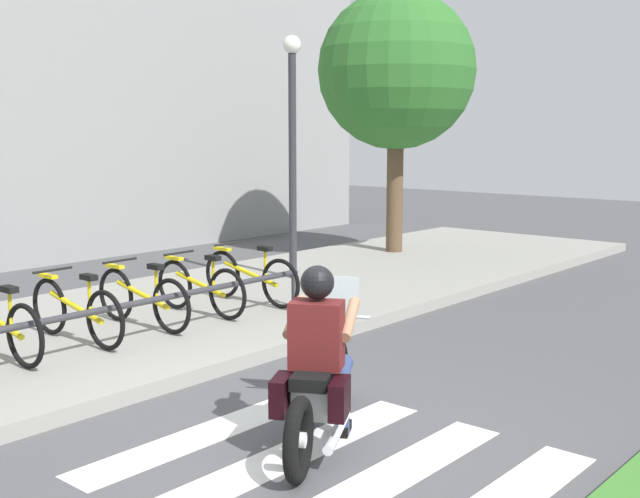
{
  "coord_description": "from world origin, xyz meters",
  "views": [
    {
      "loc": [
        -4.28,
        -3.89,
        2.43
      ],
      "look_at": [
        1.53,
        1.13,
        1.28
      ],
      "focal_mm": 44.36,
      "sensor_mm": 36.0,
      "label": 1
    }
  ],
  "objects_px": {
    "bike_rack": "(105,312)",
    "bicycle_4": "(142,298)",
    "bicycle_5": "(200,287)",
    "rider": "(319,342)",
    "bicycle_3": "(76,311)",
    "motorcycle": "(321,384)",
    "street_lamp": "(292,135)",
    "tree_near_rack": "(396,71)",
    "bicycle_6": "(250,277)"
  },
  "relations": [
    {
      "from": "bike_rack",
      "to": "bicycle_4",
      "type": "bearing_deg",
      "value": 32.23
    },
    {
      "from": "bicycle_5",
      "to": "bicycle_4",
      "type": "bearing_deg",
      "value": 179.99
    },
    {
      "from": "rider",
      "to": "bicycle_3",
      "type": "relative_size",
      "value": 0.84
    },
    {
      "from": "bicycle_3",
      "to": "bicycle_4",
      "type": "bearing_deg",
      "value": -0.0
    },
    {
      "from": "motorcycle",
      "to": "bicycle_4",
      "type": "height_order",
      "value": "motorcycle"
    },
    {
      "from": "street_lamp",
      "to": "tree_near_rack",
      "type": "distance_m",
      "value": 3.52
    },
    {
      "from": "bicycle_3",
      "to": "bicycle_6",
      "type": "bearing_deg",
      "value": -0.0
    },
    {
      "from": "motorcycle",
      "to": "bicycle_3",
      "type": "xyz_separation_m",
      "value": [
        0.05,
        3.56,
        0.05
      ]
    },
    {
      "from": "bicycle_4",
      "to": "bicycle_5",
      "type": "height_order",
      "value": "bicycle_4"
    },
    {
      "from": "bicycle_4",
      "to": "bike_rack",
      "type": "relative_size",
      "value": 0.28
    },
    {
      "from": "motorcycle",
      "to": "rider",
      "type": "height_order",
      "value": "rider"
    },
    {
      "from": "bicycle_5",
      "to": "bicycle_6",
      "type": "bearing_deg",
      "value": 0.0
    },
    {
      "from": "rider",
      "to": "bike_rack",
      "type": "xyz_separation_m",
      "value": [
        0.12,
        3.04,
        -0.24
      ]
    },
    {
      "from": "rider",
      "to": "tree_near_rack",
      "type": "distance_m",
      "value": 9.59
    },
    {
      "from": "rider",
      "to": "bicycle_6",
      "type": "relative_size",
      "value": 0.82
    },
    {
      "from": "motorcycle",
      "to": "bicycle_6",
      "type": "bearing_deg",
      "value": 52.92
    },
    {
      "from": "bicycle_5",
      "to": "bike_rack",
      "type": "height_order",
      "value": "bicycle_5"
    },
    {
      "from": "bike_rack",
      "to": "street_lamp",
      "type": "bearing_deg",
      "value": 17.72
    },
    {
      "from": "bicycle_5",
      "to": "tree_near_rack",
      "type": "xyz_separation_m",
      "value": [
        5.93,
        1.25,
        3.04
      ]
    },
    {
      "from": "bicycle_4",
      "to": "bicycle_5",
      "type": "xyz_separation_m",
      "value": [
        0.88,
        -0.0,
        -0.0
      ]
    },
    {
      "from": "bicycle_3",
      "to": "bicycle_6",
      "type": "relative_size",
      "value": 0.98
    },
    {
      "from": "bicycle_4",
      "to": "tree_near_rack",
      "type": "xyz_separation_m",
      "value": [
        6.81,
        1.25,
        3.03
      ]
    },
    {
      "from": "rider",
      "to": "bicycle_3",
      "type": "bearing_deg",
      "value": 88.02
    },
    {
      "from": "bicycle_3",
      "to": "bicycle_5",
      "type": "xyz_separation_m",
      "value": [
        1.76,
        -0.0,
        -0.0
      ]
    },
    {
      "from": "street_lamp",
      "to": "bicycle_5",
      "type": "bearing_deg",
      "value": -162.13
    },
    {
      "from": "bicycle_6",
      "to": "bike_rack",
      "type": "xyz_separation_m",
      "value": [
        -2.64,
        -0.55,
        0.07
      ]
    },
    {
      "from": "bicycle_4",
      "to": "bicycle_5",
      "type": "relative_size",
      "value": 1.04
    },
    {
      "from": "bicycle_4",
      "to": "bike_rack",
      "type": "bearing_deg",
      "value": -147.77
    },
    {
      "from": "bicycle_6",
      "to": "bicycle_4",
      "type": "bearing_deg",
      "value": 180.0
    },
    {
      "from": "bicycle_4",
      "to": "street_lamp",
      "type": "distance_m",
      "value": 4.07
    },
    {
      "from": "bicycle_5",
      "to": "tree_near_rack",
      "type": "distance_m",
      "value": 6.78
    },
    {
      "from": "bicycle_4",
      "to": "tree_near_rack",
      "type": "height_order",
      "value": "tree_near_rack"
    },
    {
      "from": "bicycle_6",
      "to": "tree_near_rack",
      "type": "relative_size",
      "value": 0.34
    },
    {
      "from": "bicycle_3",
      "to": "bicycle_4",
      "type": "xyz_separation_m",
      "value": [
        0.88,
        -0.0,
        -0.0
      ]
    },
    {
      "from": "bicycle_3",
      "to": "bicycle_4",
      "type": "distance_m",
      "value": 0.88
    },
    {
      "from": "street_lamp",
      "to": "tree_near_rack",
      "type": "relative_size",
      "value": 0.77
    },
    {
      "from": "rider",
      "to": "bike_rack",
      "type": "bearing_deg",
      "value": 87.66
    },
    {
      "from": "rider",
      "to": "bicycle_3",
      "type": "distance_m",
      "value": 3.61
    },
    {
      "from": "bike_rack",
      "to": "bicycle_3",
      "type": "bearing_deg",
      "value": 90.01
    },
    {
      "from": "bicycle_6",
      "to": "rider",
      "type": "bearing_deg",
      "value": -127.52
    },
    {
      "from": "tree_near_rack",
      "to": "bicycle_3",
      "type": "bearing_deg",
      "value": -170.76
    },
    {
      "from": "bicycle_4",
      "to": "street_lamp",
      "type": "height_order",
      "value": "street_lamp"
    },
    {
      "from": "bicycle_6",
      "to": "tree_near_rack",
      "type": "height_order",
      "value": "tree_near_rack"
    },
    {
      "from": "rider",
      "to": "bicycle_3",
      "type": "xyz_separation_m",
      "value": [
        0.12,
        3.6,
        -0.31
      ]
    },
    {
      "from": "rider",
      "to": "tree_near_rack",
      "type": "relative_size",
      "value": 0.28
    },
    {
      "from": "bike_rack",
      "to": "street_lamp",
      "type": "xyz_separation_m",
      "value": [
        4.4,
        1.4,
        1.8
      ]
    },
    {
      "from": "bike_rack",
      "to": "tree_near_rack",
      "type": "distance_m",
      "value": 8.43
    },
    {
      "from": "bicycle_3",
      "to": "bike_rack",
      "type": "distance_m",
      "value": 0.56
    },
    {
      "from": "rider",
      "to": "tree_near_rack",
      "type": "bearing_deg",
      "value": 31.8
    },
    {
      "from": "bicycle_3",
      "to": "street_lamp",
      "type": "bearing_deg",
      "value": 10.95
    }
  ]
}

